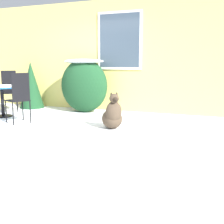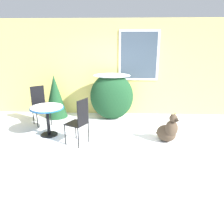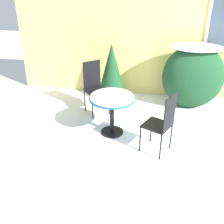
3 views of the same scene
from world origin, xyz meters
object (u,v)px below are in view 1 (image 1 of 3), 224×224
at_px(patio_chair_far_side, 19,96).
at_px(dog, 113,116).
at_px(patio_chair_near_table, 9,89).
at_px(patio_table, 2,92).

height_order(patio_chair_far_side, dog, patio_chair_far_side).
height_order(patio_chair_near_table, patio_chair_far_side, same).
relative_size(patio_table, patio_chair_near_table, 0.75).
bearing_deg(patio_chair_far_side, patio_table, -90.66).
distance_m(patio_table, patio_chair_far_side, 0.99).
relative_size(patio_chair_far_side, dog, 1.48).
height_order(patio_table, patio_chair_far_side, patio_chair_far_side).
distance_m(patio_chair_near_table, dog, 3.54).
bearing_deg(patio_chair_near_table, patio_chair_far_side, -80.47).
bearing_deg(dog, patio_chair_far_side, 152.23).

